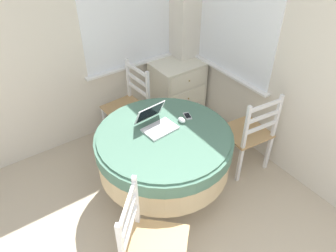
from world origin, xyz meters
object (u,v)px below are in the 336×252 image
at_px(cell_phone, 187,116).
at_px(dining_chair_near_back_window, 129,107).
at_px(computer_mouse, 182,120).
at_px(round_dining_table, 164,148).
at_px(corner_cabinet, 177,90).
at_px(laptop, 156,123).
at_px(dining_chair_near_right_window, 249,133).
at_px(dining_chair_camera_near, 151,246).

distance_m(cell_phone, dining_chair_near_back_window, 0.91).
xyz_separation_m(computer_mouse, dining_chair_near_back_window, (-0.09, 0.88, -0.30)).
distance_m(round_dining_table, corner_cabinet, 1.37).
distance_m(round_dining_table, laptop, 0.25).
height_order(dining_chair_near_right_window, dining_chair_camera_near, same).
relative_size(round_dining_table, computer_mouse, 14.67).
height_order(computer_mouse, dining_chair_near_right_window, dining_chair_near_right_window).
relative_size(cell_phone, corner_cabinet, 0.17).
distance_m(round_dining_table, dining_chair_near_back_window, 0.95).
xyz_separation_m(laptop, computer_mouse, (0.24, -0.07, -0.02)).
height_order(round_dining_table, dining_chair_near_right_window, dining_chair_near_right_window).
bearing_deg(dining_chair_camera_near, laptop, 54.00).
height_order(dining_chair_near_right_window, corner_cabinet, dining_chair_near_right_window).
bearing_deg(dining_chair_near_right_window, computer_mouse, 159.29).
relative_size(round_dining_table, corner_cabinet, 1.64).
bearing_deg(dining_chair_near_right_window, corner_cabinet, 90.81).
height_order(cell_phone, dining_chair_near_back_window, dining_chair_near_back_window).
bearing_deg(dining_chair_camera_near, corner_cabinet, 48.97).
bearing_deg(laptop, dining_chair_near_right_window, -19.71).
xyz_separation_m(dining_chair_near_back_window, dining_chair_camera_near, (-0.75, -1.64, 0.00)).
xyz_separation_m(round_dining_table, dining_chair_near_back_window, (0.15, 0.93, -0.11)).
relative_size(dining_chair_near_back_window, corner_cabinet, 1.23).
relative_size(laptop, dining_chair_near_right_window, 0.34).
height_order(round_dining_table, laptop, laptop).
relative_size(computer_mouse, dining_chair_near_right_window, 0.09).
xyz_separation_m(cell_phone, corner_cabinet, (0.56, 0.92, -0.36)).
xyz_separation_m(laptop, dining_chair_near_right_window, (0.91, -0.33, -0.33)).
xyz_separation_m(round_dining_table, corner_cabinet, (0.90, 1.01, -0.19)).
xyz_separation_m(cell_phone, dining_chair_near_right_window, (0.58, -0.29, -0.29)).
bearing_deg(dining_chair_near_back_window, round_dining_table, -99.08).
xyz_separation_m(cell_phone, dining_chair_camera_near, (-0.94, -0.80, -0.29)).
bearing_deg(dining_chair_near_right_window, cell_phone, 153.05).
bearing_deg(round_dining_table, corner_cabinet, 48.52).
height_order(cell_phone, dining_chair_near_right_window, dining_chair_near_right_window).
bearing_deg(laptop, computer_mouse, -16.74).
height_order(cell_phone, dining_chair_camera_near, dining_chair_camera_near).
height_order(round_dining_table, dining_chair_near_back_window, dining_chair_near_back_window).
height_order(round_dining_table, cell_phone, cell_phone).
distance_m(laptop, corner_cabinet, 1.32).
height_order(computer_mouse, dining_chair_camera_near, dining_chair_camera_near).
bearing_deg(laptop, dining_chair_camera_near, -126.00).
height_order(round_dining_table, corner_cabinet, corner_cabinet).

